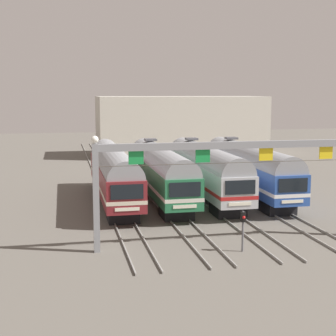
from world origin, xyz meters
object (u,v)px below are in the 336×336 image
commuter_train_maroon (114,172)px  commuter_train_stainless (206,169)px  commuter_train_blue (249,168)px  catenary_gantry (235,163)px  yard_signal_mast (243,223)px  commuter_train_green (161,171)px

commuter_train_maroon → commuter_train_stainless: 8.19m
commuter_train_blue → catenary_gantry: (-6.15, -13.50, 2.42)m
yard_signal_mast → commuter_train_stainless: bearing=82.3°
commuter_train_green → commuter_train_stainless: same height
commuter_train_maroon → catenary_gantry: (6.15, -13.49, 2.43)m
commuter_train_green → catenary_gantry: bearing=-81.4°
commuter_train_stainless → yard_signal_mast: (-2.05, -15.20, -0.95)m
commuter_train_blue → yard_signal_mast: (-6.15, -15.20, -0.95)m
commuter_train_stainless → commuter_train_maroon: bearing=-180.0°
commuter_train_stainless → commuter_train_blue: (4.10, 0.00, 0.00)m
commuter_train_maroon → catenary_gantry: size_ratio=1.03×
commuter_train_maroon → commuter_train_blue: (12.29, 0.00, 0.00)m
commuter_train_maroon → commuter_train_blue: size_ratio=1.00×
commuter_train_green → catenary_gantry: size_ratio=1.03×
commuter_train_green → commuter_train_stainless: (4.10, 0.00, 0.00)m
catenary_gantry → yard_signal_mast: size_ratio=7.08×
commuter_train_maroon → yard_signal_mast: (6.15, -15.19, -0.95)m
commuter_train_maroon → commuter_train_stainless: bearing=0.0°
commuter_train_blue → yard_signal_mast: bearing=-112.0°
commuter_train_green → commuter_train_blue: bearing=0.0°
commuter_train_green → yard_signal_mast: 15.36m
commuter_train_stainless → catenary_gantry: size_ratio=1.03×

